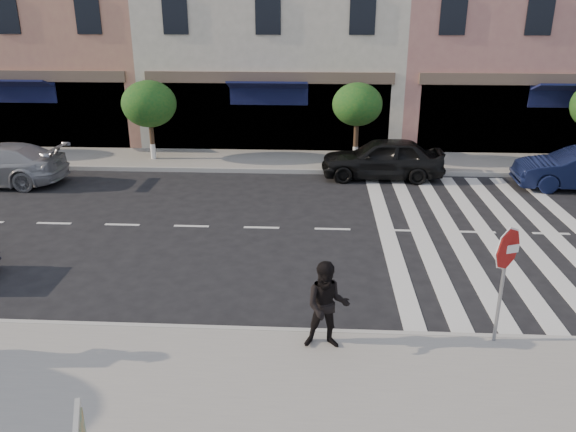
% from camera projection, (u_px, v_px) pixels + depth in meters
% --- Properties ---
extents(ground, '(120.00, 120.00, 0.00)m').
position_uv_depth(ground, '(243.00, 296.00, 12.08)').
color(ground, black).
rests_on(ground, ground).
extents(sidewalk_near, '(60.00, 4.50, 0.15)m').
position_uv_depth(sidewalk_near, '(211.00, 411.00, 8.55)').
color(sidewalk_near, gray).
rests_on(sidewalk_near, ground).
extents(sidewalk_far, '(60.00, 3.00, 0.15)m').
position_uv_depth(sidewalk_far, '(279.00, 161.00, 22.34)').
color(sidewalk_far, gray).
rests_on(sidewalk_far, ground).
extents(building_centre, '(11.00, 9.00, 11.00)m').
position_uv_depth(building_centre, '(277.00, 14.00, 26.06)').
color(building_centre, beige).
rests_on(building_centre, ground).
extents(street_tree_wb, '(2.10, 2.10, 3.06)m').
position_uv_depth(street_tree_wb, '(149.00, 104.00, 21.62)').
color(street_tree_wb, '#473323').
rests_on(street_tree_wb, sidewalk_far).
extents(street_tree_c, '(1.90, 1.90, 3.04)m').
position_uv_depth(street_tree_c, '(357.00, 105.00, 21.19)').
color(street_tree_c, '#473323').
rests_on(street_tree_c, sidewalk_far).
extents(stop_sign, '(0.74, 0.32, 2.23)m').
position_uv_depth(stop_sign, '(506.00, 259.00, 9.64)').
color(stop_sign, gray).
rests_on(stop_sign, sidewalk_near).
extents(walker, '(0.81, 0.63, 1.64)m').
position_uv_depth(walker, '(327.00, 306.00, 9.78)').
color(walker, black).
rests_on(walker, sidewalk_near).
extents(car_far_mid, '(4.35, 1.77, 1.48)m').
position_uv_depth(car_far_mid, '(382.00, 158.00, 20.13)').
color(car_far_mid, black).
rests_on(car_far_mid, ground).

